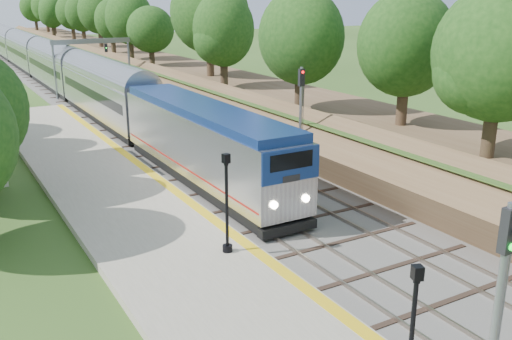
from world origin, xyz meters
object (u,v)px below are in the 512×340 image
train (57,70)px  signal_platform (499,301)px  signal_gantry (92,52)px  signal_farside (301,108)px  lamppost_far (227,209)px

train → signal_platform: (-2.90, -61.97, 1.81)m
signal_gantry → signal_farside: signal_farside is taller
lamppost_far → signal_farside: (9.58, 8.77, 1.77)m
signal_gantry → train: signal_gantry is taller
signal_gantry → signal_platform: bearing=-95.6°
lamppost_far → train: bearing=86.1°
train → lamppost_far: 49.72m
signal_platform → signal_farside: (9.10, 21.14, -0.05)m
train → signal_farside: bearing=-81.4°
train → signal_farside: signal_farside is taller
signal_farside → signal_platform: bearing=-113.3°
lamppost_far → signal_farside: bearing=42.5°
signal_gantry → signal_farside: 34.25m
train → signal_farside: size_ratio=15.64×
signal_gantry → lamppost_far: signal_gantry is taller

